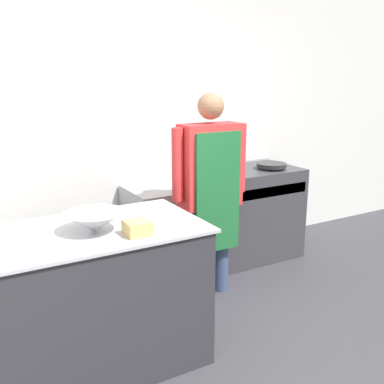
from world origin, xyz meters
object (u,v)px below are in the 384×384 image
(mixing_bowl, at_px, (94,222))
(plastic_tub, at_px, (137,228))
(person_cook, at_px, (210,183))
(saute_pan, at_px, (272,165))
(stock_pot, at_px, (223,156))
(fridge_unit, at_px, (163,230))
(stove, at_px, (247,213))

(mixing_bowl, height_order, plastic_tub, mixing_bowl)
(person_cook, xyz_separation_m, saute_pan, (0.96, 0.40, -0.01))
(stock_pot, bearing_deg, fridge_unit, -175.84)
(person_cook, distance_m, mixing_bowl, 1.25)
(mixing_bowl, height_order, stock_pot, stock_pot)
(stock_pot, bearing_deg, stove, -27.23)
(stove, bearing_deg, fridge_unit, 175.77)
(fridge_unit, bearing_deg, person_cook, -75.93)
(person_cook, relative_size, mixing_bowl, 4.72)
(person_cook, bearing_deg, mixing_bowl, -154.89)
(fridge_unit, xyz_separation_m, saute_pan, (1.11, -0.18, 0.54))
(person_cook, xyz_separation_m, stock_pot, (0.54, 0.63, 0.08))
(stove, bearing_deg, plastic_tub, -144.24)
(plastic_tub, xyz_separation_m, saute_pan, (1.90, 1.11, -0.01))
(person_cook, height_order, stock_pot, person_cook)
(stove, bearing_deg, person_cook, -145.80)
(person_cook, bearing_deg, fridge_unit, 104.07)
(fridge_unit, relative_size, saute_pan, 2.79)
(saute_pan, bearing_deg, stock_pot, 151.65)
(mixing_bowl, bearing_deg, person_cook, 25.11)
(stove, xyz_separation_m, mixing_bowl, (-1.90, -1.05, 0.52))
(mixing_bowl, relative_size, stock_pot, 1.24)
(stove, height_order, stock_pot, stock_pot)
(person_cook, distance_m, stock_pot, 0.83)
(stock_pot, xyz_separation_m, saute_pan, (0.43, -0.23, -0.09))
(fridge_unit, height_order, plastic_tub, plastic_tub)
(fridge_unit, bearing_deg, saute_pan, -9.29)
(stove, distance_m, fridge_unit, 0.91)
(plastic_tub, bearing_deg, stock_pot, 42.31)
(mixing_bowl, xyz_separation_m, plastic_tub, (0.20, -0.17, -0.02))
(plastic_tub, bearing_deg, stove, 35.76)
(stove, xyz_separation_m, plastic_tub, (-1.70, -1.22, 0.50))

